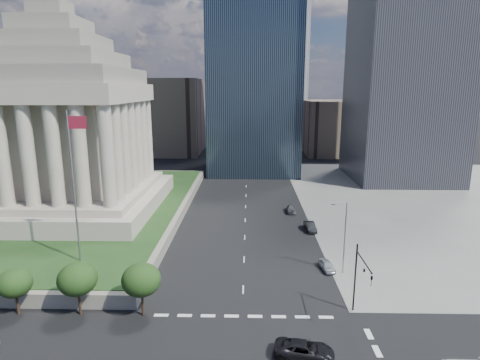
{
  "coord_description": "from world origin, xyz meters",
  "views": [
    {
      "loc": [
        0.62,
        -25.69,
        24.56
      ],
      "look_at": [
        -0.47,
        23.03,
        13.37
      ],
      "focal_mm": 30.0,
      "sensor_mm": 36.0,
      "label": 1
    }
  ],
  "objects_px": {
    "flagpole": "(74,179)",
    "traffic_signal_ne": "(360,275)",
    "war_memorial": "(60,106)",
    "street_lamp_north": "(344,234)",
    "parked_sedan_mid": "(310,227)",
    "parked_sedan_near": "(327,265)",
    "pickup_truck": "(304,350)",
    "parked_sedan_far": "(291,209)"
  },
  "relations": [
    {
      "from": "street_lamp_north",
      "to": "war_memorial",
      "type": "bearing_deg",
      "value": 154.08
    },
    {
      "from": "traffic_signal_ne",
      "to": "parked_sedan_near",
      "type": "height_order",
      "value": "traffic_signal_ne"
    },
    {
      "from": "traffic_signal_ne",
      "to": "flagpole",
      "type": "bearing_deg",
      "value": 163.29
    },
    {
      "from": "street_lamp_north",
      "to": "parked_sedan_near",
      "type": "height_order",
      "value": "street_lamp_north"
    },
    {
      "from": "pickup_truck",
      "to": "parked_sedan_far",
      "type": "distance_m",
      "value": 45.05
    },
    {
      "from": "parked_sedan_far",
      "to": "parked_sedan_near",
      "type": "bearing_deg",
      "value": -81.47
    },
    {
      "from": "flagpole",
      "to": "pickup_truck",
      "type": "xyz_separation_m",
      "value": [
        27.71,
        -16.76,
        -12.34
      ]
    },
    {
      "from": "traffic_signal_ne",
      "to": "street_lamp_north",
      "type": "bearing_deg",
      "value": 85.81
    },
    {
      "from": "parked_sedan_mid",
      "to": "traffic_signal_ne",
      "type": "bearing_deg",
      "value": -92.4
    },
    {
      "from": "street_lamp_north",
      "to": "parked_sedan_near",
      "type": "bearing_deg",
      "value": 154.6
    },
    {
      "from": "parked_sedan_near",
      "to": "parked_sedan_far",
      "type": "xyz_separation_m",
      "value": [
        -2.22,
        26.29,
        0.09
      ]
    },
    {
      "from": "flagpole",
      "to": "traffic_signal_ne",
      "type": "height_order",
      "value": "flagpole"
    },
    {
      "from": "traffic_signal_ne",
      "to": "parked_sedan_mid",
      "type": "relative_size",
      "value": 1.77
    },
    {
      "from": "flagpole",
      "to": "traffic_signal_ne",
      "type": "distance_m",
      "value": 36.69
    },
    {
      "from": "pickup_truck",
      "to": "war_memorial",
      "type": "bearing_deg",
      "value": 53.92
    },
    {
      "from": "war_memorial",
      "to": "parked_sedan_far",
      "type": "relative_size",
      "value": 8.96
    },
    {
      "from": "street_lamp_north",
      "to": "pickup_truck",
      "type": "height_order",
      "value": "street_lamp_north"
    },
    {
      "from": "traffic_signal_ne",
      "to": "parked_sedan_near",
      "type": "xyz_separation_m",
      "value": [
        -1.0,
        12.17,
        -4.6
      ]
    },
    {
      "from": "parked_sedan_near",
      "to": "parked_sedan_far",
      "type": "height_order",
      "value": "parked_sedan_far"
    },
    {
      "from": "parked_sedan_mid",
      "to": "street_lamp_north",
      "type": "bearing_deg",
      "value": -88.14
    },
    {
      "from": "parked_sedan_mid",
      "to": "pickup_truck",
      "type": "bearing_deg",
      "value": -103.77
    },
    {
      "from": "traffic_signal_ne",
      "to": "parked_sedan_mid",
      "type": "distance_m",
      "value": 28.21
    },
    {
      "from": "war_memorial",
      "to": "parked_sedan_mid",
      "type": "bearing_deg",
      "value": -8.09
    },
    {
      "from": "war_memorial",
      "to": "parked_sedan_near",
      "type": "distance_m",
      "value": 54.69
    },
    {
      "from": "parked_sedan_near",
      "to": "parked_sedan_mid",
      "type": "relative_size",
      "value": 0.84
    },
    {
      "from": "parked_sedan_far",
      "to": "flagpole",
      "type": "bearing_deg",
      "value": -134.15
    },
    {
      "from": "war_memorial",
      "to": "traffic_signal_ne",
      "type": "bearing_deg",
      "value": -36.42
    },
    {
      "from": "street_lamp_north",
      "to": "pickup_truck",
      "type": "distance_m",
      "value": 19.87
    },
    {
      "from": "war_memorial",
      "to": "flagpole",
      "type": "relative_size",
      "value": 1.95
    },
    {
      "from": "flagpole",
      "to": "parked_sedan_far",
      "type": "relative_size",
      "value": 4.59
    },
    {
      "from": "traffic_signal_ne",
      "to": "pickup_truck",
      "type": "relative_size",
      "value": 1.44
    },
    {
      "from": "flagpole",
      "to": "parked_sedan_mid",
      "type": "xyz_separation_m",
      "value": [
        33.33,
        17.53,
        -12.37
      ]
    },
    {
      "from": "pickup_truck",
      "to": "traffic_signal_ne",
      "type": "bearing_deg",
      "value": -36.21
    },
    {
      "from": "flagpole",
      "to": "parked_sedan_far",
      "type": "height_order",
      "value": "flagpole"
    },
    {
      "from": "parked_sedan_near",
      "to": "parked_sedan_mid",
      "type": "xyz_separation_m",
      "value": [
        0.0,
        15.66,
        0.09
      ]
    },
    {
      "from": "war_memorial",
      "to": "street_lamp_north",
      "type": "height_order",
      "value": "war_memorial"
    },
    {
      "from": "flagpole",
      "to": "parked_sedan_near",
      "type": "height_order",
      "value": "flagpole"
    },
    {
      "from": "traffic_signal_ne",
      "to": "street_lamp_north",
      "type": "xyz_separation_m",
      "value": [
        0.83,
        11.3,
        0.41
      ]
    },
    {
      "from": "pickup_truck",
      "to": "parked_sedan_near",
      "type": "height_order",
      "value": "pickup_truck"
    },
    {
      "from": "street_lamp_north",
      "to": "pickup_truck",
      "type": "relative_size",
      "value": 1.8
    },
    {
      "from": "street_lamp_north",
      "to": "parked_sedan_mid",
      "type": "height_order",
      "value": "street_lamp_north"
    },
    {
      "from": "parked_sedan_mid",
      "to": "war_memorial",
      "type": "bearing_deg",
      "value": 167.45
    }
  ]
}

